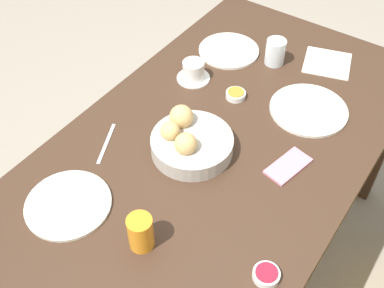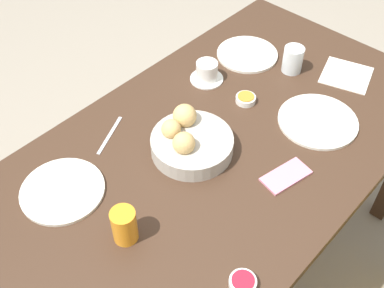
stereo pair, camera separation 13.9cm
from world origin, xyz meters
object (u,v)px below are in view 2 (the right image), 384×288
plate_near_right (62,191)px  water_tumbler (293,59)px  knife_silver (110,135)px  cell_phone (286,176)px  plate_near_left (247,54)px  juice_glass (124,225)px  plate_far_center (318,121)px  coffee_cup (207,72)px  napkin (346,75)px  jam_bowl_berry (243,282)px  bread_basket (190,141)px  jam_bowl_honey (246,99)px

plate_near_right → water_tumbler: (-0.92, 0.16, 0.04)m
knife_silver → cell_phone: (-0.24, 0.52, 0.00)m
plate_near_left → juice_glass: bearing=17.1°
plate_far_center → coffee_cup: coffee_cup is taller
plate_near_right → napkin: size_ratio=1.16×
plate_far_center → coffee_cup: size_ratio=2.18×
plate_near_right → napkin: 1.09m
knife_silver → juice_glass: bearing=55.8°
coffee_cup → jam_bowl_berry: size_ratio=1.74×
bread_basket → napkin: bearing=165.4°
plate_near_left → napkin: size_ratio=1.11×
bread_basket → water_tumbler: 0.55m
bread_basket → plate_far_center: size_ratio=0.97×
plate_far_center → jam_bowl_berry: jam_bowl_berry is taller
napkin → cell_phone: size_ratio=1.30×
plate_near_right → jam_bowl_honey: (-0.67, 0.15, 0.01)m
plate_far_center → water_tumbler: water_tumbler is taller
plate_far_center → juice_glass: bearing=-10.6°
plate_near_right → jam_bowl_berry: bearing=102.4°
juice_glass → plate_far_center: bearing=169.4°
water_tumbler → knife_silver: 0.72m
coffee_cup → cell_phone: coffee_cup is taller
bread_basket → cell_phone: (-0.11, 0.29, -0.03)m
jam_bowl_berry → jam_bowl_honey: 0.69m
plate_near_left → plate_far_center: 0.42m
juice_glass → jam_bowl_berry: bearing=107.8°
plate_near_left → plate_far_center: same height
jam_bowl_berry → knife_silver: bearing=-100.5°
napkin → water_tumbler: bearing=-56.5°
water_tumbler → juice_glass: bearing=5.6°
bread_basket → cell_phone: 0.31m
bread_basket → jam_bowl_berry: bread_basket is taller
jam_bowl_berry → coffee_cup: bearing=-132.3°
plate_near_left → jam_bowl_berry: size_ratio=3.35×
plate_far_center → juice_glass: (0.73, -0.14, 0.05)m
jam_bowl_berry → knife_silver: jam_bowl_berry is taller
water_tumbler → jam_bowl_honey: bearing=-3.5°
jam_bowl_berry → napkin: size_ratio=0.33×
juice_glass → jam_bowl_honey: (-0.65, -0.10, -0.04)m
plate_near_right → plate_far_center: size_ratio=0.93×
cell_phone → plate_far_center: bearing=-167.6°
knife_silver → cell_phone: size_ratio=1.01×
plate_near_right → jam_bowl_berry: size_ratio=3.52×
jam_bowl_berry → napkin: jam_bowl_berry is taller
plate_near_right → water_tumbler: 0.94m
knife_silver → napkin: (-0.79, 0.40, 0.00)m
juice_glass → cell_phone: (-0.46, 0.20, -0.05)m
jam_bowl_berry → plate_near_left: bearing=-142.6°
jam_bowl_honey → plate_far_center: bearing=108.8°
plate_far_center → water_tumbler: (-0.17, -0.22, 0.04)m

